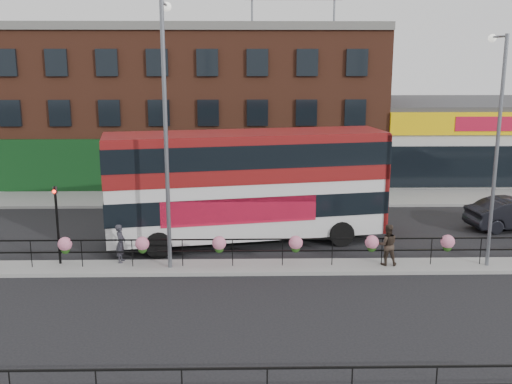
{
  "coord_description": "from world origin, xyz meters",
  "views": [
    {
      "loc": [
        -0.52,
        -22.79,
        8.35
      ],
      "look_at": [
        0.0,
        3.0,
        2.5
      ],
      "focal_mm": 42.0,
      "sensor_mm": 36.0,
      "label": 1
    }
  ],
  "objects_px": {
    "lamp_column_west": "(166,114)",
    "lamp_column_east": "(496,131)",
    "pedestrian_a": "(121,243)",
    "pedestrian_b": "(387,245)",
    "double_decker_bus": "(248,176)"
  },
  "relations": [
    {
      "from": "lamp_column_west",
      "to": "lamp_column_east",
      "type": "distance_m",
      "value": 12.75
    },
    {
      "from": "pedestrian_a",
      "to": "pedestrian_b",
      "type": "height_order",
      "value": "pedestrian_b"
    },
    {
      "from": "double_decker_bus",
      "to": "pedestrian_b",
      "type": "distance_m",
      "value": 6.96
    },
    {
      "from": "double_decker_bus",
      "to": "pedestrian_a",
      "type": "bearing_deg",
      "value": -149.68
    },
    {
      "from": "pedestrian_a",
      "to": "lamp_column_east",
      "type": "xyz_separation_m",
      "value": [
        14.8,
        -0.46,
        4.58
      ]
    },
    {
      "from": "double_decker_bus",
      "to": "lamp_column_west",
      "type": "xyz_separation_m",
      "value": [
        -3.12,
        -3.46,
        3.11
      ]
    },
    {
      "from": "pedestrian_a",
      "to": "pedestrian_b",
      "type": "bearing_deg",
      "value": -89.11
    },
    {
      "from": "lamp_column_west",
      "to": "pedestrian_b",
      "type": "bearing_deg",
      "value": -0.91
    },
    {
      "from": "double_decker_bus",
      "to": "lamp_column_west",
      "type": "height_order",
      "value": "lamp_column_west"
    },
    {
      "from": "double_decker_bus",
      "to": "pedestrian_a",
      "type": "height_order",
      "value": "double_decker_bus"
    },
    {
      "from": "double_decker_bus",
      "to": "lamp_column_east",
      "type": "bearing_deg",
      "value": -20.0
    },
    {
      "from": "pedestrian_a",
      "to": "lamp_column_west",
      "type": "distance_m",
      "value": 5.7
    },
    {
      "from": "double_decker_bus",
      "to": "pedestrian_b",
      "type": "height_order",
      "value": "double_decker_bus"
    },
    {
      "from": "pedestrian_b",
      "to": "lamp_column_west",
      "type": "relative_size",
      "value": 0.16
    },
    {
      "from": "double_decker_bus",
      "to": "pedestrian_a",
      "type": "relative_size",
      "value": 8.13
    }
  ]
}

